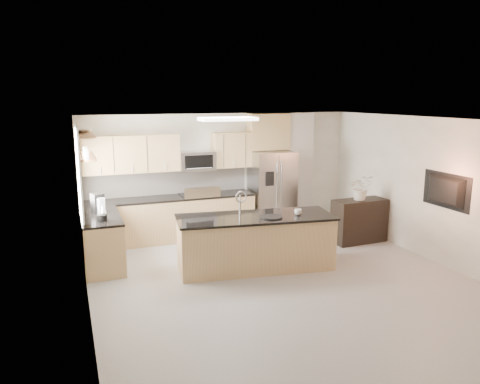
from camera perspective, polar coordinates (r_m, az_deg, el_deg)
name	(u,v)px	position (r m, az deg, el deg)	size (l,w,h in m)	color
floor	(284,283)	(7.73, 5.42, -10.97)	(6.50, 6.50, 0.00)	#A6A39E
ceiling	(288,121)	(7.15, 5.82, 8.66)	(6.00, 6.50, 0.02)	white
wall_back	(221,173)	(10.29, -2.35, 2.30)	(6.00, 0.02, 2.60)	white
wall_front	(441,280)	(4.76, 23.29, -9.78)	(6.00, 0.02, 2.60)	white
wall_left	(84,222)	(6.62, -18.49, -3.54)	(0.02, 6.50, 2.60)	white
wall_right	(438,191)	(9.04, 22.97, 0.08)	(0.02, 6.50, 2.60)	white
back_counter	(170,218)	(9.85, -8.52, -3.16)	(3.55, 0.66, 1.44)	tan
left_counter	(102,241)	(8.64, -16.48, -5.72)	(0.66, 1.50, 0.92)	tan
range	(199,216)	(9.98, -5.00, -2.88)	(0.76, 0.64, 1.14)	black
upper_cabinets	(163,153)	(9.73, -9.40, 4.74)	(3.50, 0.33, 0.75)	tan
microwave	(197,161)	(9.88, -5.31, 3.81)	(0.76, 0.40, 0.40)	#ABABAE
refrigerator	(272,191)	(10.40, 3.87, 0.09)	(0.92, 0.78, 1.78)	#ABABAE
partition_column	(298,170)	(10.86, 7.07, 2.71)	(0.60, 0.30, 2.60)	beige
window	(79,175)	(8.36, -19.01, 1.95)	(0.04, 1.15, 1.65)	white
shelf_lower	(86,157)	(8.42, -18.30, 4.12)	(0.30, 1.20, 0.04)	#95613B
shelf_upper	(84,135)	(8.38, -18.46, 6.63)	(0.30, 1.20, 0.04)	#95613B
ceiling_fixture	(228,119)	(8.47, -1.50, 8.89)	(1.00, 0.50, 0.06)	white
island	(255,242)	(8.19, 1.88, -6.10)	(2.81, 1.33, 1.36)	tan
credenza	(359,221)	(9.94, 14.32, -3.42)	(1.12, 0.47, 0.89)	black
cup	(298,212)	(8.21, 7.08, -2.41)	(0.13, 0.13, 0.10)	white
platter	(271,217)	(7.97, 3.86, -3.07)	(0.37, 0.37, 0.02)	black
blender	(102,211)	(8.08, -16.52, -2.27)	(0.17, 0.17, 0.39)	black
kettle	(103,210)	(8.49, -16.36, -2.10)	(0.18, 0.18, 0.22)	#ABABAE
coffee_maker	(98,203)	(8.70, -16.96, -1.35)	(0.24, 0.27, 0.35)	black
bowl	(84,131)	(8.55, -18.53, 7.11)	(0.34, 0.34, 0.08)	#ABABAE
flower_vase	(361,181)	(9.74, 14.56, 1.28)	(0.70, 0.61, 0.77)	silver
television	(442,191)	(8.83, 23.45, 0.12)	(1.08, 0.14, 0.62)	black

